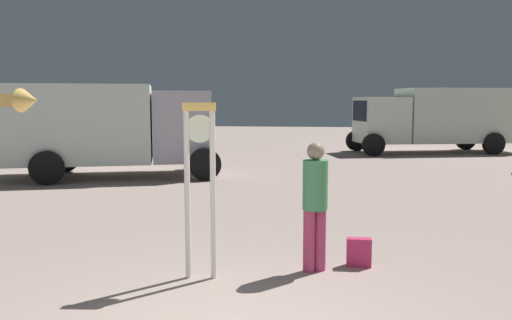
% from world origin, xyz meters
% --- Properties ---
extents(standing_clock, '(0.40, 0.12, 2.18)m').
position_xyz_m(standing_clock, '(-0.63, 1.89, 1.29)').
color(standing_clock, white).
rests_on(standing_clock, ground_plane).
extents(person_near_clock, '(0.32, 0.32, 1.67)m').
position_xyz_m(person_near_clock, '(0.77, 2.33, 0.94)').
color(person_near_clock, '#B93B66').
rests_on(person_near_clock, ground_plane).
extents(backpack, '(0.32, 0.18, 0.38)m').
position_xyz_m(backpack, '(1.35, 2.60, 0.19)').
color(backpack, '#C82D5D').
rests_on(backpack, ground_plane).
extents(box_truck_near, '(6.49, 4.18, 2.66)m').
position_xyz_m(box_truck_near, '(-5.31, 9.95, 1.50)').
color(box_truck_near, silver).
rests_on(box_truck_near, ground_plane).
extents(box_truck_far, '(7.50, 3.98, 2.74)m').
position_xyz_m(box_truck_far, '(5.98, 18.55, 1.53)').
color(box_truck_far, silver).
rests_on(box_truck_far, ground_plane).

